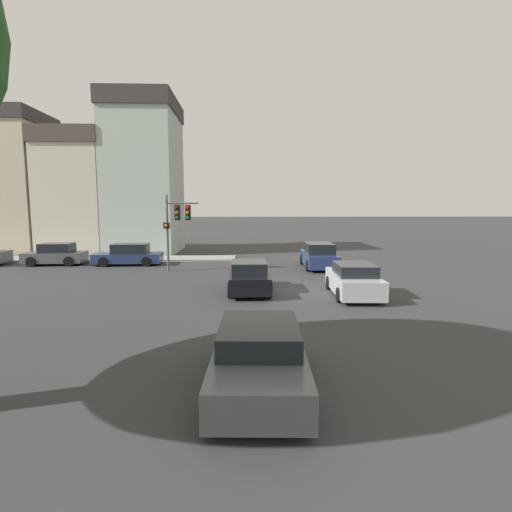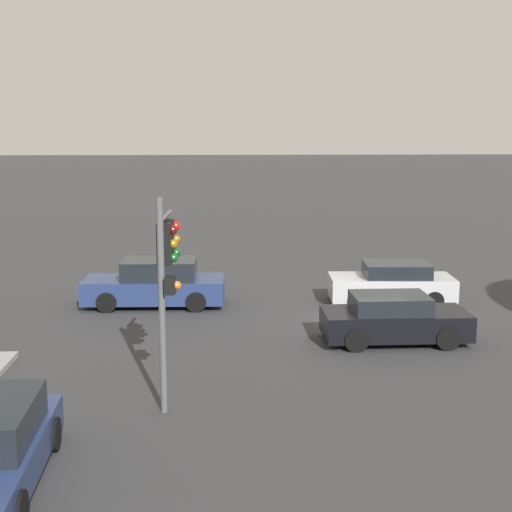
# 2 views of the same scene
# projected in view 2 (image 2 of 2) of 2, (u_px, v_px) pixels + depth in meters

# --- Properties ---
(ground_plane) EXTENTS (300.00, 300.00, 0.00)m
(ground_plane) POSITION_uv_depth(u_px,v_px,m) (371.00, 321.00, 22.29)
(ground_plane) COLOR #333335
(traffic_signal) EXTENTS (0.54, 2.08, 4.57)m
(traffic_signal) POSITION_uv_depth(u_px,v_px,m) (167.00, 261.00, 15.19)
(traffic_signal) COLOR #515456
(traffic_signal) RESTS_ON ground_plane
(crossing_car_0) EXTENTS (4.06, 1.91, 1.37)m
(crossing_car_0) POSITION_uv_depth(u_px,v_px,m) (394.00, 319.00, 20.01)
(crossing_car_0) COLOR black
(crossing_car_0) RESTS_ON ground_plane
(crossing_car_1) EXTENTS (4.29, 2.06, 1.42)m
(crossing_car_1) POSITION_uv_depth(u_px,v_px,m) (392.00, 284.00, 24.50)
(crossing_car_1) COLOR #B7B7BC
(crossing_car_1) RESTS_ON ground_plane
(crossing_car_2) EXTENTS (4.77, 2.07, 1.59)m
(crossing_car_2) POSITION_uv_depth(u_px,v_px,m) (156.00, 284.00, 24.14)
(crossing_car_2) COLOR navy
(crossing_car_2) RESTS_ON ground_plane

